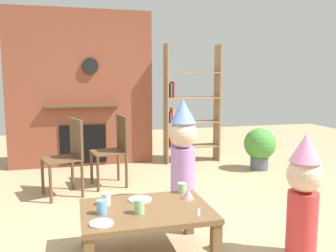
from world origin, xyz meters
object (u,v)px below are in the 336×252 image
at_px(bookshelf, 188,110).
at_px(dining_chair_left, 69,152).
at_px(paper_cup_near_left, 102,207).
at_px(birthday_cake_slice, 188,194).
at_px(coffee_table, 146,216).
at_px(paper_cup_near_right, 182,188).
at_px(dining_chair_middle, 115,146).
at_px(paper_plate_front, 101,223).
at_px(paper_cup_far_left, 106,199).
at_px(paper_plate_rear, 140,199).
at_px(child_with_cone_hat, 303,193).
at_px(paper_cup_center, 139,206).
at_px(child_in_pink, 183,149).
at_px(potted_plant_tall, 260,146).

relative_size(bookshelf, dining_chair_left, 2.11).
xyz_separation_m(paper_cup_near_left, birthday_cake_slice, (0.72, 0.15, -0.01)).
xyz_separation_m(coffee_table, paper_cup_near_left, (-0.34, -0.02, 0.11)).
bearing_deg(bookshelf, paper_cup_near_left, -118.95).
bearing_deg(paper_cup_near_right, dining_chair_middle, 103.45).
relative_size(paper_cup_near_left, dining_chair_middle, 0.12).
height_order(bookshelf, paper_plate_front, bookshelf).
relative_size(paper_cup_far_left, birthday_cake_slice, 0.94).
bearing_deg(paper_plate_rear, paper_plate_front, -130.25).
relative_size(paper_cup_near_left, child_with_cone_hat, 0.11).
distance_m(bookshelf, paper_cup_near_right, 2.83).
relative_size(paper_cup_center, child_with_cone_hat, 0.11).
height_order(bookshelf, child_in_pink, bookshelf).
height_order(paper_plate_front, dining_chair_left, dining_chair_left).
xyz_separation_m(paper_plate_rear, child_in_pink, (0.65, 0.92, 0.21)).
height_order(paper_cup_center, birthday_cake_slice, paper_cup_center).
bearing_deg(bookshelf, birthday_cake_slice, -108.14).
bearing_deg(child_with_cone_hat, paper_cup_near_right, -22.74).
height_order(coffee_table, dining_chair_left, dining_chair_left).
xyz_separation_m(paper_plate_front, paper_plate_rear, (0.34, 0.41, 0.00)).
distance_m(paper_cup_far_left, paper_plate_front, 0.38).
xyz_separation_m(paper_cup_near_right, child_with_cone_hat, (0.78, -0.61, 0.08)).
relative_size(paper_plate_front, dining_chair_middle, 0.19).
xyz_separation_m(paper_cup_near_right, paper_plate_front, (-0.74, -0.51, -0.04)).
relative_size(paper_cup_near_left, paper_cup_center, 0.97).
bearing_deg(paper_cup_near_left, paper_cup_far_left, 74.85).
bearing_deg(birthday_cake_slice, dining_chair_middle, 102.16).
bearing_deg(dining_chair_middle, paper_plate_rear, 80.71).
height_order(paper_plate_rear, child_in_pink, child_in_pink).
xyz_separation_m(paper_plate_front, child_with_cone_hat, (1.52, -0.10, 0.12)).
distance_m(paper_cup_near_left, dining_chair_middle, 1.98).
bearing_deg(paper_cup_near_right, child_with_cone_hat, -37.85).
distance_m(bookshelf, child_with_cone_hat, 3.27).
distance_m(paper_cup_near_left, potted_plant_tall, 3.32).
xyz_separation_m(bookshelf, child_in_pink, (-0.66, -1.82, -0.25)).
bearing_deg(paper_cup_near_right, child_in_pink, 72.24).
relative_size(coffee_table, paper_cup_near_left, 9.52).
relative_size(paper_cup_near_left, paper_plate_front, 0.62).
xyz_separation_m(bookshelf, dining_chair_left, (-1.88, -1.25, -0.35)).
relative_size(paper_cup_near_left, potted_plant_tall, 0.16).
relative_size(paper_cup_near_left, paper_plate_rear, 0.55).
bearing_deg(dining_chair_left, paper_cup_far_left, 83.14).
bearing_deg(paper_plate_rear, paper_cup_far_left, -172.55).
xyz_separation_m(paper_cup_far_left, potted_plant_tall, (2.46, 1.99, -0.07)).
bearing_deg(paper_cup_center, bookshelf, 65.63).
xyz_separation_m(child_with_cone_hat, dining_chair_left, (-1.74, 2.00, -0.00)).
height_order(paper_cup_near_right, child_in_pink, child_in_pink).
xyz_separation_m(paper_cup_center, dining_chair_left, (-0.51, 1.77, 0.07)).
xyz_separation_m(birthday_cake_slice, child_in_pink, (0.27, 0.99, 0.17)).
relative_size(paper_cup_center, dining_chair_left, 0.12).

